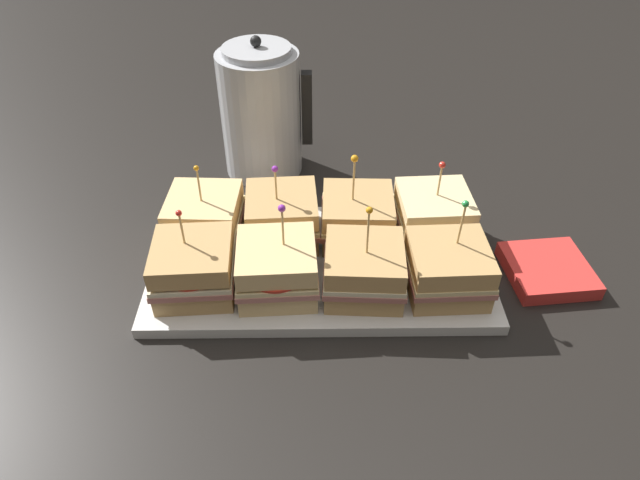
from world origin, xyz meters
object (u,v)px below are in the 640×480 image
sandwich_front_center_left (277,269)px  kettle_steel (261,112)px  sandwich_back_center_right (358,217)px  sandwich_back_far_right (433,216)px  sandwich_front_far_right (448,269)px  sandwich_front_far_left (194,268)px  sandwich_front_center_right (364,270)px  sandwich_back_far_left (205,218)px  sandwich_back_center_left (282,217)px  napkin_stack (547,270)px  serving_platter (320,265)px

sandwich_front_center_left → kettle_steel: bearing=96.7°
sandwich_back_center_right → sandwich_back_far_right: size_ratio=1.12×
sandwich_front_far_right → sandwich_front_far_left: bearing=179.4°
sandwich_front_center_right → sandwich_back_far_left: sandwich_front_center_right is taller
sandwich_front_center_right → sandwich_back_far_left: size_ratio=1.07×
sandwich_back_center_left → sandwich_back_center_right: (0.12, -0.00, -0.00)m
sandwich_back_far_left → sandwich_front_far_right: bearing=-18.4°
sandwich_front_center_left → sandwich_front_far_right: sandwich_front_far_right is taller
sandwich_front_far_left → sandwich_back_center_right: sandwich_back_center_right is taller
napkin_stack → sandwich_back_far_right: bearing=154.6°
sandwich_back_far_right → sandwich_back_far_left: bearing=-179.7°
sandwich_front_far_left → napkin_stack: (0.55, 0.04, -0.05)m
sandwich_back_center_right → napkin_stack: (0.30, -0.08, -0.05)m
serving_platter → napkin_stack: (0.36, -0.02, 0.00)m
sandwich_back_center_right → serving_platter: bearing=-135.1°
sandwich_back_far_right → serving_platter: bearing=-161.5°
sandwich_front_center_right → sandwich_back_center_right: size_ratio=0.97×
sandwich_front_far_right → napkin_stack: bearing=14.2°
sandwich_front_far_left → napkin_stack: size_ratio=1.02×
sandwich_front_far_left → sandwich_front_far_right: 0.38m
sandwich_front_far_left → sandwich_back_center_left: size_ratio=0.98×
serving_platter → sandwich_front_far_right: sandwich_front_far_right is taller
serving_platter → kettle_steel: 0.35m
sandwich_back_far_left → sandwich_back_far_right: 0.38m
serving_platter → sandwich_front_far_left: 0.20m
sandwich_front_center_left → sandwich_back_far_right: bearing=26.5°
sandwich_front_center_left → sandwich_back_far_left: 0.18m
sandwich_back_far_left → serving_platter: bearing=-17.9°
sandwich_back_far_left → sandwich_front_center_left: bearing=-44.9°
sandwich_back_center_left → kettle_steel: kettle_steel is taller
serving_platter → sandwich_front_center_left: bearing=-135.6°
sandwich_front_center_left → sandwich_back_far_right: sandwich_front_center_left is taller
sandwich_front_far_right → kettle_steel: kettle_steel is taller
sandwich_back_center_left → sandwich_back_far_right: bearing=-0.0°
sandwich_front_far_left → sandwich_front_center_left: sandwich_front_center_left is taller
sandwich_front_far_left → sandwich_front_center_left: 0.12m
sandwich_front_center_right → napkin_stack: size_ratio=1.14×
kettle_steel → napkin_stack: size_ratio=1.97×
kettle_steel → sandwich_back_center_right: bearing=-55.1°
sandwich_front_far_right → napkin_stack: sandwich_front_far_right is taller
sandwich_front_far_right → sandwich_back_far_right: sandwich_front_far_right is taller
sandwich_back_far_right → kettle_steel: 0.39m
napkin_stack → kettle_steel: bearing=145.2°
sandwich_front_far_left → napkin_stack: bearing=4.2°
sandwich_front_center_left → sandwich_back_center_left: 0.13m
sandwich_back_far_right → napkin_stack: size_ratio=1.05×
sandwich_back_center_right → kettle_steel: kettle_steel is taller
serving_platter → sandwich_back_far_left: 0.20m
sandwich_front_center_left → sandwich_back_center_left: bearing=88.9°
sandwich_front_far_right → sandwich_front_center_right: bearing=-179.9°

